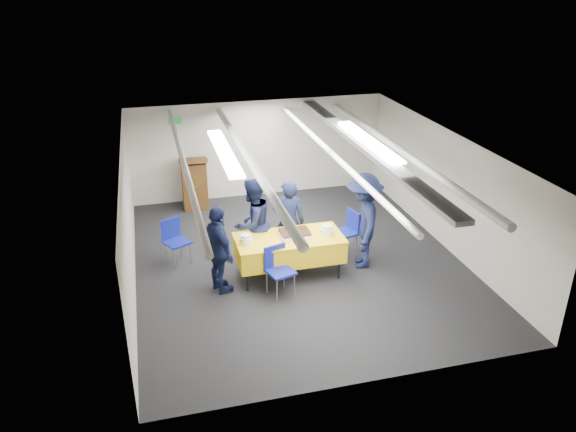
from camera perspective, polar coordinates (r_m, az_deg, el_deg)
The scene contains 14 objects.
ground at distance 10.71m, azimuth 0.99°, elevation -4.56°, with size 7.00×7.00×0.00m, color black.
room_shell at distance 10.36m, azimuth 0.96°, elevation 5.38°, with size 6.00×7.00×2.30m.
serving_table at distance 9.97m, azimuth 0.13°, elevation -3.26°, with size 1.90×0.90×0.77m.
sheet_cake at distance 9.91m, azimuth 0.70°, elevation -1.78°, with size 0.54×0.42×0.09m.
plate_stack_left at distance 9.64m, azimuth -4.30°, elevation -2.39°, with size 0.22×0.22×0.17m.
plate_stack_right at distance 9.97m, azimuth 3.96°, elevation -1.44°, with size 0.23×0.23×0.17m.
podium at distance 12.94m, azimuth -9.49°, elevation 3.36°, with size 0.62×0.53×1.25m.
chair_near at distance 9.47m, azimuth -1.03°, elevation -5.04°, with size 0.52×0.52×0.87m.
chair_right at distance 10.83m, azimuth 6.14°, elevation -1.21°, with size 0.51×0.51×0.87m.
chair_left at distance 10.64m, azimuth -11.49°, elevation -2.08°, with size 0.57×0.57×0.87m.
sailor_a at distance 10.35m, azimuth 0.07°, elevation -0.57°, with size 0.60×0.39×1.63m, color black.
sailor_b at distance 10.21m, azimuth -3.62°, elevation -0.75°, with size 0.83×0.65×1.71m, color black.
sailor_c at distance 9.47m, azimuth -7.05°, elevation -3.44°, with size 0.93×0.39×1.58m, color black.
sailor_d at distance 10.27m, azimuth 7.65°, elevation -0.50°, with size 1.16×0.67×1.80m, color black.
Camera 1 is at (-2.54, -9.02, 5.18)m, focal length 35.00 mm.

